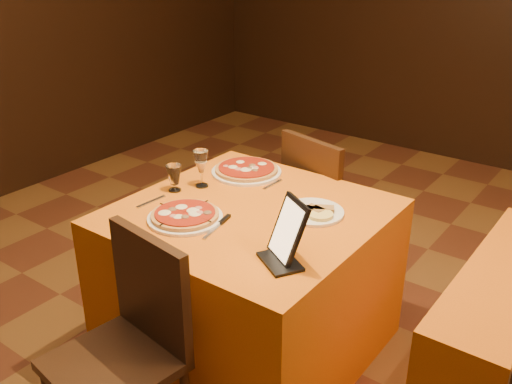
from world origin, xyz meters
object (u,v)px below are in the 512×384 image
Objects in this scene: pizza_far at (246,170)px; wine_glass at (201,168)px; chair_main_far at (332,208)px; tablet at (288,230)px; main_table at (250,281)px; chair_main_near at (113,364)px; pizza_near at (185,216)px; water_glass at (174,178)px.

pizza_far is 0.29m from wine_glass.
chair_main_far is 1.16m from tablet.
main_table is at bearing -50.71° from pizza_far.
wine_glass is at bearing 119.10° from chair_main_near.
water_glass reaches higher than pizza_near.
main_table is at bearing 103.48° from chair_main_far.
chair_main_far is 2.78× the size of pizza_near.
pizza_far reaches higher than main_table.
chair_main_near is at bearing -90.00° from main_table.
water_glass reaches higher than pizza_far.
pizza_near is 1.34× the size of tablet.
chair_main_near is 2.78× the size of pizza_near.
main_table is 0.58m from pizza_far.
wine_glass is 1.46× the size of water_glass.
chair_main_near is 2.52× the size of pizza_far.
wine_glass is 0.78× the size of tablet.
pizza_near is 0.58m from pizza_far.
main_table is 5.79× the size of wine_glass.
chair_main_far is at bearing 90.00° from main_table.
pizza_near is at bearing -38.00° from water_glass.
main_table is at bearing -11.73° from wine_glass.
chair_main_near is 1.23m from pizza_far.
tablet is at bearing -42.14° from pizza_far.
tablet reaches higher than chair_main_far.
pizza_near is 2.52× the size of water_glass.
pizza_near is at bearing 114.04° from chair_main_near.
tablet is (0.64, -0.58, 0.10)m from pizza_far.
main_table is 0.59m from wine_glass.
tablet is at bearing 66.00° from chair_main_near.
main_table is 8.46× the size of water_glass.
wine_glass is at bearing 59.09° from water_glass.
water_glass is (-0.42, -0.04, 0.44)m from main_table.
chair_main_far is 1.08m from pizza_near.
main_table is 1.21× the size of chair_main_far.
chair_main_near is 1.00× the size of chair_main_far.
wine_glass is at bearing 77.22° from chair_main_far.
chair_main_far is 7.00× the size of water_glass.
chair_main_far is 3.73× the size of tablet.
water_glass is at bearing 76.54° from chair_main_far.
main_table is at bearing 97.88° from chair_main_near.
main_table is 0.49m from pizza_near.
pizza_far is 0.41m from water_glass.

